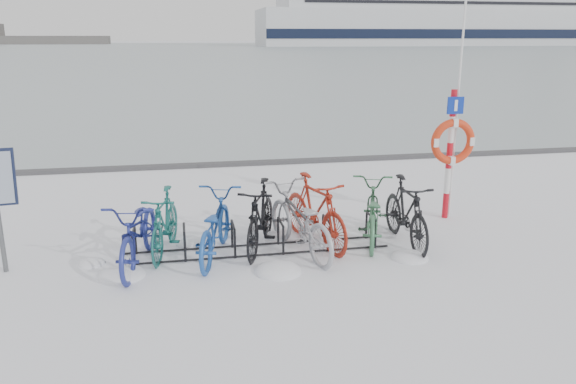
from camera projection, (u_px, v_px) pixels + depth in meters
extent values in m
plane|color=white|center=(257.00, 251.00, 8.53)|extent=(900.00, 900.00, 0.00)
cube|color=#A6B5BB|center=(180.00, 48.00, 155.16)|extent=(400.00, 298.00, 0.02)
cube|color=#3F3F42|center=(225.00, 164.00, 14.10)|extent=(400.00, 0.25, 0.10)
cylinder|color=black|center=(133.00, 251.00, 7.93)|extent=(0.04, 0.04, 0.44)
cylinder|color=black|center=(135.00, 240.00, 8.35)|extent=(0.04, 0.04, 0.44)
cylinder|color=black|center=(133.00, 231.00, 8.08)|extent=(0.04, 0.44, 0.04)
cylinder|color=black|center=(185.00, 247.00, 8.06)|extent=(0.04, 0.04, 0.44)
cylinder|color=black|center=(185.00, 237.00, 8.48)|extent=(0.04, 0.04, 0.44)
cylinder|color=black|center=(184.00, 228.00, 8.21)|extent=(0.04, 0.44, 0.04)
cylinder|color=black|center=(235.00, 244.00, 8.20)|extent=(0.04, 0.04, 0.44)
cylinder|color=black|center=(232.00, 234.00, 8.61)|extent=(0.04, 0.04, 0.44)
cylinder|color=black|center=(233.00, 225.00, 8.34)|extent=(0.04, 0.44, 0.04)
cylinder|color=black|center=(283.00, 241.00, 8.33)|extent=(0.04, 0.04, 0.44)
cylinder|color=black|center=(278.00, 231.00, 8.74)|extent=(0.04, 0.04, 0.44)
cylinder|color=black|center=(281.00, 222.00, 8.48)|extent=(0.04, 0.44, 0.04)
cylinder|color=black|center=(330.00, 237.00, 8.46)|extent=(0.04, 0.04, 0.44)
cylinder|color=black|center=(323.00, 228.00, 8.88)|extent=(0.04, 0.04, 0.44)
cylinder|color=black|center=(327.00, 219.00, 8.61)|extent=(0.04, 0.44, 0.04)
cylinder|color=black|center=(376.00, 234.00, 8.59)|extent=(0.04, 0.04, 0.44)
cylinder|color=black|center=(366.00, 225.00, 9.01)|extent=(0.04, 0.04, 0.44)
cylinder|color=black|center=(371.00, 216.00, 8.74)|extent=(0.04, 0.44, 0.04)
cylinder|color=black|center=(260.00, 255.00, 8.31)|extent=(4.00, 0.03, 0.03)
cylinder|color=black|center=(255.00, 245.00, 8.73)|extent=(4.00, 0.03, 0.03)
cylinder|color=red|center=(445.00, 205.00, 10.05)|extent=(0.10, 0.10, 0.46)
cylinder|color=silver|center=(447.00, 181.00, 9.92)|extent=(0.10, 0.10, 0.46)
cylinder|color=red|center=(449.00, 155.00, 9.80)|extent=(0.10, 0.10, 0.46)
cylinder|color=silver|center=(451.00, 130.00, 9.68)|extent=(0.10, 0.10, 0.46)
cylinder|color=red|center=(453.00, 103.00, 9.56)|extent=(0.10, 0.10, 0.46)
torus|color=red|center=(453.00, 142.00, 9.65)|extent=(0.80, 0.13, 0.80)
cube|color=#0D2998|center=(456.00, 105.00, 9.49)|extent=(0.29, 0.03, 0.29)
cylinder|color=silver|center=(458.00, 101.00, 9.62)|extent=(0.04, 0.04, 4.15)
cube|color=silver|center=(454.00, 28.00, 203.58)|extent=(142.28, 26.42, 12.20)
cube|color=black|center=(472.00, 34.00, 191.58)|extent=(142.28, 0.30, 3.05)
cube|color=black|center=(438.00, 34.00, 216.67)|extent=(142.28, 0.30, 3.05)
cube|color=silver|center=(456.00, 5.00, 201.41)|extent=(127.03, 24.39, 4.07)
imported|color=navy|center=(139.00, 229.00, 7.92)|extent=(1.01, 2.06, 1.03)
imported|color=#175A55|center=(165.00, 221.00, 8.36)|extent=(0.79, 1.72, 0.99)
imported|color=#1E4D9F|center=(214.00, 224.00, 8.23)|extent=(1.14, 1.99, 0.99)
imported|color=black|center=(260.00, 215.00, 8.51)|extent=(1.09, 1.84, 1.07)
imported|color=#9B9CA2|center=(299.00, 218.00, 8.38)|extent=(1.18, 2.11, 1.05)
imported|color=maroon|center=(315.00, 209.00, 8.70)|extent=(1.04, 1.93, 1.12)
imported|color=#386E49|center=(372.00, 210.00, 8.90)|extent=(1.22, 1.97, 0.97)
imported|color=black|center=(406.00, 210.00, 8.72)|extent=(0.54, 1.80, 1.08)
ellipsoid|color=white|center=(278.00, 272.00, 7.77)|extent=(0.66, 0.66, 0.23)
ellipsoid|color=white|center=(192.00, 244.00, 8.79)|extent=(0.49, 0.49, 0.17)
ellipsoid|color=white|center=(409.00, 258.00, 8.25)|extent=(0.56, 0.56, 0.19)
ellipsoid|color=white|center=(326.00, 239.00, 9.03)|extent=(0.52, 0.52, 0.18)
ellipsoid|color=white|center=(275.00, 236.00, 9.16)|extent=(0.37, 0.37, 0.13)
ellipsoid|color=white|center=(416.00, 229.00, 9.48)|extent=(0.38, 0.38, 0.13)
ellipsoid|color=white|center=(122.00, 276.00, 7.64)|extent=(0.64, 0.64, 0.22)
ellipsoid|color=white|center=(92.00, 264.00, 8.05)|extent=(0.38, 0.38, 0.13)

